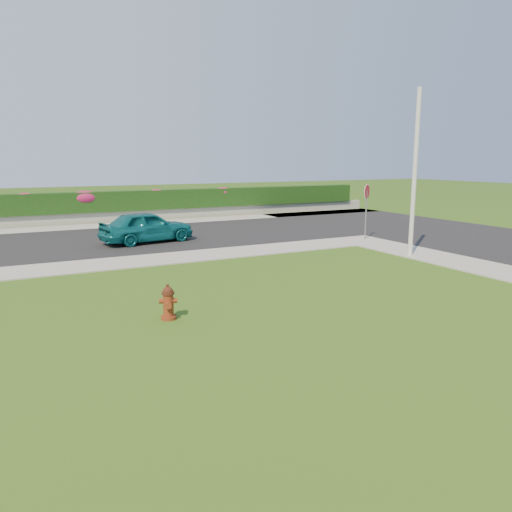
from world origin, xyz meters
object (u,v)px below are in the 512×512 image
sedan_teal (147,227)px  stop_sign (367,199)px  fire_hydrant (168,303)px  utility_pole (415,174)px

sedan_teal → stop_sign: size_ratio=1.59×
fire_hydrant → utility_pole: utility_pole is taller
fire_hydrant → sedan_teal: bearing=95.3°
fire_hydrant → utility_pole: 10.73m
fire_hydrant → stop_sign: size_ratio=0.33×
sedan_teal → fire_hydrant: bearing=157.4°
sedan_teal → utility_pole: (7.69, -7.13, 2.24)m
fire_hydrant → utility_pole: (9.98, 3.01, 2.56)m
sedan_teal → stop_sign: (8.65, -3.46, 1.08)m
fire_hydrant → sedan_teal: (2.29, 10.14, 0.32)m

